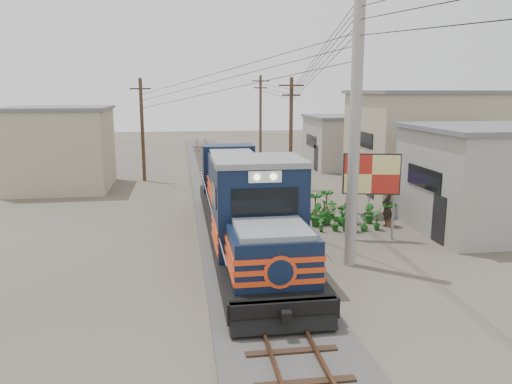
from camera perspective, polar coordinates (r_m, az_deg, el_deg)
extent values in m
plane|color=#473F35|center=(18.29, -0.42, -8.32)|extent=(120.00, 120.00, 0.00)
cube|color=#595651|center=(27.82, -3.37, -1.19)|extent=(3.60, 70.00, 0.16)
cube|color=#51331E|center=(27.74, -4.47, -0.86)|extent=(0.08, 70.00, 0.12)
cube|color=#51331E|center=(27.83, -2.28, -0.79)|extent=(0.08, 70.00, 0.12)
cube|color=black|center=(20.26, -1.37, -4.05)|extent=(2.89, 15.94, 0.55)
cube|color=black|center=(15.68, 0.98, -9.97)|extent=(2.19, 3.19, 0.65)
cube|color=black|center=(25.13, -2.81, -1.67)|extent=(2.19, 3.19, 0.65)
cube|color=black|center=(14.18, 1.81, -7.42)|extent=(2.37, 2.39, 1.49)
cube|color=black|center=(16.31, 0.25, -1.95)|extent=(2.83, 2.59, 3.09)
cube|color=slate|center=(16.01, 0.25, 3.61)|extent=(2.89, 2.72, 0.18)
cube|color=black|center=(14.93, 1.02, -1.06)|extent=(2.02, 0.06, 0.80)
cube|color=white|center=(14.78, 1.04, 1.76)|extent=(1.00, 0.06, 0.35)
cube|color=black|center=(22.38, -2.20, 0.73)|extent=(2.25, 9.76, 2.29)
cube|color=slate|center=(22.19, -2.22, 3.77)|extent=(2.02, 9.76, 0.18)
cube|color=#E44015|center=(20.12, -1.38, -2.54)|extent=(2.93, 15.94, 0.14)
cube|color=#E44015|center=(20.05, -1.38, -1.72)|extent=(2.93, 15.94, 0.14)
cube|color=#E44015|center=(19.98, -1.39, -0.88)|extent=(2.93, 15.94, 0.14)
cylinder|color=#9E9B93|center=(17.60, 11.24, 7.37)|extent=(0.40, 0.40, 10.00)
cylinder|color=#4C3826|center=(31.91, 4.01, 6.67)|extent=(0.24, 0.24, 7.00)
cube|color=#4C3826|center=(31.79, 4.08, 12.06)|extent=(1.60, 0.10, 0.10)
cube|color=#4C3826|center=(31.79, 4.07, 10.98)|extent=(1.20, 0.10, 0.10)
cylinder|color=#4C3826|center=(45.67, 0.52, 8.50)|extent=(0.24, 0.24, 7.50)
cube|color=#4C3826|center=(45.61, 0.52, 12.58)|extent=(1.60, 0.10, 0.10)
cube|color=#4C3826|center=(45.60, 0.52, 11.82)|extent=(1.20, 0.10, 0.10)
cylinder|color=#4C3826|center=(35.22, -12.86, 6.87)|extent=(0.24, 0.24, 7.00)
cube|color=#4C3826|center=(35.11, -13.08, 11.76)|extent=(1.60, 0.10, 0.10)
cube|color=#4C3826|center=(35.11, -13.03, 10.78)|extent=(1.20, 0.10, 0.10)
cube|color=gray|center=(24.72, 25.87, 1.16)|extent=(7.00, 6.00, 4.50)
cube|color=slate|center=(24.46, 26.36, 6.58)|extent=(7.35, 6.30, 0.20)
cube|color=black|center=(22.89, 18.63, 1.54)|extent=(0.05, 3.00, 0.90)
cube|color=tan|center=(32.80, 18.61, 5.35)|extent=(8.00, 7.00, 6.00)
cube|color=slate|center=(32.64, 18.97, 10.76)|extent=(8.40, 7.35, 0.20)
cube|color=black|center=(31.15, 12.01, 5.96)|extent=(0.05, 3.50, 0.90)
cube|color=gray|center=(41.49, 10.38, 5.57)|extent=(6.00, 6.00, 4.00)
cube|color=slate|center=(41.33, 10.48, 8.47)|extent=(6.30, 6.30, 0.20)
cube|color=black|center=(40.59, 6.33, 5.84)|extent=(0.05, 3.00, 0.90)
cube|color=tan|center=(34.08, -21.45, 4.52)|extent=(6.00, 6.00, 5.00)
cube|color=slate|center=(33.89, -21.78, 8.88)|extent=(6.30, 6.30, 0.20)
cube|color=black|center=(34.84, -26.34, 4.67)|extent=(0.05, 3.00, 0.90)
cylinder|color=#99999E|center=(21.44, 10.32, -1.76)|extent=(0.10, 0.10, 2.69)
cylinder|color=#99999E|center=(21.70, 15.43, -1.84)|extent=(0.10, 0.10, 2.69)
cube|color=black|center=(21.26, 13.07, 2.01)|extent=(2.33, 0.68, 1.72)
cube|color=red|center=(21.24, 13.10, 2.00)|extent=(2.21, 0.62, 1.62)
cylinder|color=black|center=(25.95, 12.73, -2.47)|extent=(0.41, 0.41, 0.10)
cylinder|color=#99999E|center=(25.73, 12.83, -0.34)|extent=(0.05, 0.05, 2.07)
cone|color=#452571|center=(25.55, 12.93, 1.83)|extent=(2.28, 2.28, 0.52)
imported|color=black|center=(23.90, 14.77, -1.56)|extent=(0.82, 0.80, 1.89)
imported|color=#1B5919|center=(22.48, 7.44, -3.74)|extent=(0.35, 0.40, 0.64)
imported|color=#1B5919|center=(22.64, 9.12, -3.56)|extent=(0.46, 0.50, 0.73)
imported|color=#1B5919|center=(22.58, 10.45, -3.13)|extent=(1.32, 1.28, 1.12)
imported|color=#1B5919|center=(22.96, 12.28, -3.62)|extent=(0.49, 0.49, 0.62)
imported|color=#1B5919|center=(23.21, 13.65, -3.04)|extent=(0.43, 0.57, 0.99)
imported|color=#1B5919|center=(23.32, 6.87, -2.58)|extent=(0.62, 0.70, 1.10)
imported|color=#1B5919|center=(23.66, 8.11, -2.67)|extent=(1.03, 0.99, 0.89)
imported|color=#1B5919|center=(23.66, 9.85, -2.65)|extent=(0.64, 0.64, 0.96)
imported|color=#1B5919|center=(24.01, 11.20, -2.49)|extent=(0.59, 0.59, 0.95)
imported|color=#1B5919|center=(24.30, 12.78, -2.42)|extent=(0.46, 0.55, 0.93)
imported|color=#1B5919|center=(24.63, 6.11, -2.35)|extent=(0.76, 0.77, 0.64)
imported|color=#1B5919|center=(24.52, 7.83, -2.00)|extent=(0.60, 0.60, 1.02)
imported|color=#1B5919|center=(24.84, 8.67, -1.99)|extent=(0.48, 0.33, 0.90)
imported|color=#1B5919|center=(24.93, 10.45, -2.10)|extent=(0.44, 0.51, 0.82)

